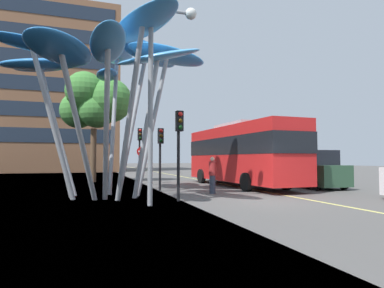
% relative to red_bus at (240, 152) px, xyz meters
% --- Properties ---
extents(ground, '(120.00, 240.00, 0.10)m').
position_rel_red_bus_xyz_m(ground, '(-2.95, -6.69, -2.15)').
color(ground, '#54514F').
extents(red_bus, '(2.99, 10.80, 3.84)m').
position_rel_red_bus_xyz_m(red_bus, '(0.00, 0.00, 0.00)').
color(red_bus, red).
rests_on(red_bus, ground).
extents(leaf_sculpture, '(9.46, 10.07, 7.57)m').
position_rel_red_bus_xyz_m(leaf_sculpture, '(-8.13, -3.52, 3.71)').
color(leaf_sculpture, '#9EA0A5').
rests_on(leaf_sculpture, ground).
extents(traffic_light_kerb_near, '(0.28, 0.42, 3.54)m').
position_rel_red_bus_xyz_m(traffic_light_kerb_near, '(-5.46, -5.78, 0.47)').
color(traffic_light_kerb_near, black).
rests_on(traffic_light_kerb_near, ground).
extents(traffic_light_kerb_far, '(0.28, 0.42, 3.26)m').
position_rel_red_bus_xyz_m(traffic_light_kerb_far, '(-5.23, -1.34, 0.27)').
color(traffic_light_kerb_far, black).
rests_on(traffic_light_kerb_far, ground).
extents(traffic_light_island_mid, '(0.28, 0.42, 3.71)m').
position_rel_red_bus_xyz_m(traffic_light_island_mid, '(-5.54, 3.71, 0.59)').
color(traffic_light_island_mid, black).
rests_on(traffic_light_island_mid, ground).
extents(car_parked_mid, '(2.09, 3.85, 2.15)m').
position_rel_red_bus_xyz_m(car_parked_mid, '(3.51, -2.44, -1.10)').
color(car_parked_mid, '#2D5138').
rests_on(car_parked_mid, ground).
extents(car_parked_far, '(2.09, 4.22, 2.10)m').
position_rel_red_bus_xyz_m(car_parked_far, '(3.30, 4.78, -1.11)').
color(car_parked_far, '#2D5138').
rests_on(car_parked_far, ground).
extents(street_lamp, '(1.83, 0.44, 7.37)m').
position_rel_red_bus_xyz_m(street_lamp, '(-6.32, -6.58, 2.64)').
color(street_lamp, gray).
rests_on(street_lamp, ground).
extents(tree_pavement_near, '(5.15, 4.38, 7.93)m').
position_rel_red_bus_xyz_m(tree_pavement_near, '(-8.39, 6.57, 3.66)').
color(tree_pavement_near, brown).
rests_on(tree_pavement_near, ground).
extents(pedestrian, '(0.34, 0.34, 1.76)m').
position_rel_red_bus_xyz_m(pedestrian, '(-3.14, -3.42, -1.21)').
color(pedestrian, '#2D3342').
rests_on(pedestrian, ground).
extents(no_entry_sign, '(0.60, 0.12, 2.43)m').
position_rel_red_bus_xyz_m(no_entry_sign, '(-5.65, 2.28, -0.47)').
color(no_entry_sign, gray).
rests_on(no_entry_sign, ground).
extents(backdrop_building, '(24.50, 12.29, 21.72)m').
position_rel_red_bus_xyz_m(backdrop_building, '(-17.14, 30.52, 8.77)').
color(backdrop_building, brown).
rests_on(backdrop_building, ground).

